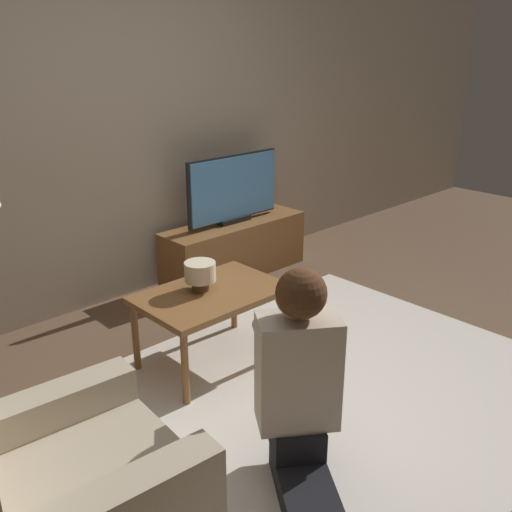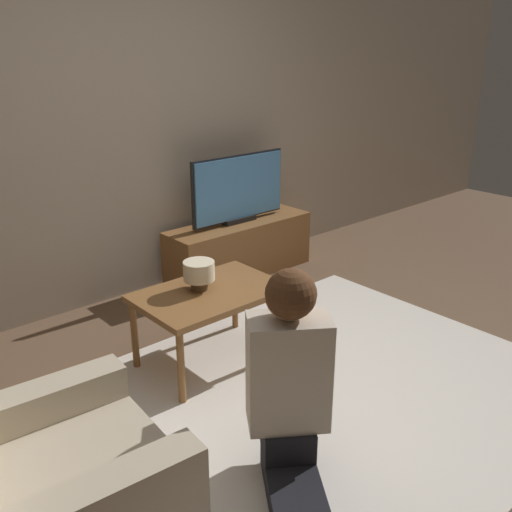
% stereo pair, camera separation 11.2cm
% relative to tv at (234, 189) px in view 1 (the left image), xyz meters
% --- Properties ---
extents(ground_plane, '(10.00, 10.00, 0.00)m').
position_rel_tv_xyz_m(ground_plane, '(-0.88, -1.64, -0.72)').
color(ground_plane, brown).
extents(wall_back, '(10.00, 0.06, 2.60)m').
position_rel_tv_xyz_m(wall_back, '(-0.88, 0.29, 0.58)').
color(wall_back, tan).
rests_on(wall_back, ground_plane).
extents(rug, '(2.83, 2.14, 0.02)m').
position_rel_tv_xyz_m(rug, '(-0.88, -1.64, -0.72)').
color(rug, silver).
rests_on(rug, ground_plane).
extents(tv_stand, '(1.26, 0.38, 0.45)m').
position_rel_tv_xyz_m(tv_stand, '(-0.00, -0.00, -0.50)').
color(tv_stand, brown).
rests_on(tv_stand, ground_plane).
extents(tv, '(0.89, 0.08, 0.54)m').
position_rel_tv_xyz_m(tv, '(0.00, 0.00, 0.00)').
color(tv, black).
rests_on(tv, tv_stand).
extents(coffee_table, '(0.83, 0.55, 0.47)m').
position_rel_tv_xyz_m(coffee_table, '(-1.02, -0.97, -0.31)').
color(coffee_table, brown).
rests_on(coffee_table, ground_plane).
extents(armchair, '(0.90, 0.83, 0.82)m').
position_rel_tv_xyz_m(armchair, '(-2.33, -1.70, -0.45)').
color(armchair, '#B7A88E').
rests_on(armchair, ground_plane).
extents(person_kneeling, '(0.67, 0.81, 0.97)m').
position_rel_tv_xyz_m(person_kneeling, '(-1.35, -1.94, -0.22)').
color(person_kneeling, black).
rests_on(person_kneeling, rug).
extents(table_lamp, '(0.18, 0.18, 0.17)m').
position_rel_tv_xyz_m(table_lamp, '(-1.05, -0.91, -0.15)').
color(table_lamp, '#4C3823').
rests_on(table_lamp, coffee_table).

